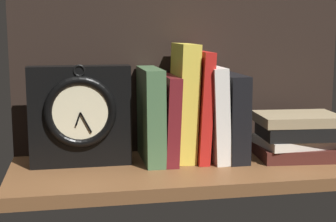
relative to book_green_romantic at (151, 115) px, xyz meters
The scene contains 10 objects.
ground_plane 14.82cm from the book_green_romantic, 30.27° to the right, with size 75.29×29.19×2.50cm, color brown.
back_panel 16.01cm from the book_green_romantic, 46.74° to the left, with size 75.29×1.20×39.90cm, color black.
book_green_romantic is the anchor object (origin of this frame).
book_maroon_dawkins 3.64cm from the book_green_romantic, ahead, with size 2.66×15.78×18.10cm, color maroon.
book_yellow_seinlanguage 7.53cm from the book_green_romantic, ahead, with size 3.83×12.19×24.65cm, color gold.
book_red_requiem 10.60cm from the book_green_romantic, ahead, with size 2.27×14.68×23.09cm, color red.
book_white_catcher 13.41cm from the book_green_romantic, ahead, with size 3.02×16.36×19.88cm, color silver.
book_black_skeptic 17.29cm from the book_green_romantic, ahead, with size 4.11×16.87×18.19cm, color black.
framed_clock 14.70cm from the book_green_romantic, behind, with size 20.40×6.11×20.82cm.
book_stack_side 32.20cm from the book_green_romantic, ahead, with size 18.67×14.96×9.64cm.
Camera 1 is at (-24.37, -96.93, 27.62)cm, focal length 53.20 mm.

